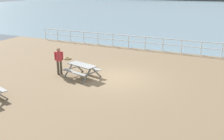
{
  "coord_description": "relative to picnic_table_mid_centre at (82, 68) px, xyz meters",
  "views": [
    {
      "loc": [
        5.83,
        -12.95,
        5.12
      ],
      "look_at": [
        0.17,
        -0.94,
        0.8
      ],
      "focal_mm": 40.99,
      "sensor_mm": 36.0,
      "label": 1
    }
  ],
  "objects": [
    {
      "name": "ground_plane",
      "position": [
        1.9,
        0.68,
        -0.68
      ],
      "size": [
        30.0,
        24.0,
        0.2
      ],
      "primitive_type": "cube",
      "color": "#846B4C"
    },
    {
      "name": "sea_band",
      "position": [
        1.9,
        53.43,
        -0.58
      ],
      "size": [
        142.0,
        90.0,
        0.01
      ],
      "primitive_type": "cube",
      "color": "gray",
      "rests_on": "ground"
    },
    {
      "name": "distant_shoreline",
      "position": [
        1.9,
        96.43,
        -0.58
      ],
      "size": [
        142.0,
        6.0,
        1.8
      ],
      "primitive_type": "cube",
      "color": "#4C4C47",
      "rests_on": "ground"
    },
    {
      "name": "seaward_railing",
      "position": [
        1.9,
        8.43,
        0.15
      ],
      "size": [
        23.07,
        0.07,
        1.08
      ],
      "color": "white",
      "rests_on": "ground"
    },
    {
      "name": "picnic_table_mid_centre",
      "position": [
        0.0,
        0.0,
        0.0
      ],
      "size": [
        2.13,
        1.92,
        0.8
      ],
      "rotation": [
        0.0,
        0.0,
        -0.26
      ],
      "color": "gray",
      "rests_on": "ground"
    },
    {
      "name": "visitor",
      "position": [
        -1.52,
        -0.16,
        0.36
      ],
      "size": [
        0.46,
        0.37,
        1.66
      ],
      "rotation": [
        0.0,
        0.0,
        5.28
      ],
      "color": "#4C4233",
      "rests_on": "ground"
    },
    {
      "name": "rope_coil",
      "position": [
        -3.11,
        2.95,
        -0.53
      ],
      "size": [
        0.55,
        0.55,
        0.11
      ],
      "primitive_type": "torus",
      "color": "tan",
      "rests_on": "ground"
    }
  ]
}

